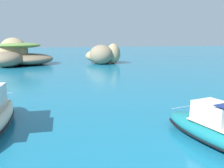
# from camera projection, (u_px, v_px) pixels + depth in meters

# --- Properties ---
(islet_large) EXTENTS (18.21, 20.93, 7.15)m
(islet_large) POSITION_uv_depth(u_px,v_px,m) (20.00, 56.00, 62.63)
(islet_large) COLOR #9E8966
(islet_large) RESTS_ON ground
(islet_small) EXTENTS (13.37, 14.35, 5.57)m
(islet_small) POSITION_uv_depth(u_px,v_px,m) (104.00, 55.00, 65.51)
(islet_small) COLOR #9E8966
(islet_small) RESTS_ON ground
(motorboat_teal) EXTENTS (4.47, 9.47, 2.85)m
(motorboat_teal) POSITION_uv_depth(u_px,v_px,m) (219.00, 131.00, 15.00)
(motorboat_teal) COLOR #19727A
(motorboat_teal) RESTS_ON ground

